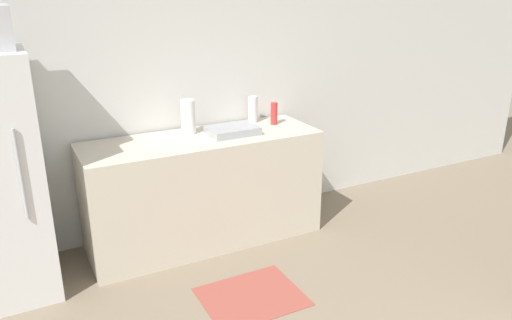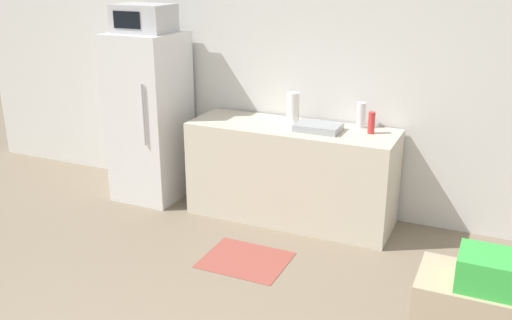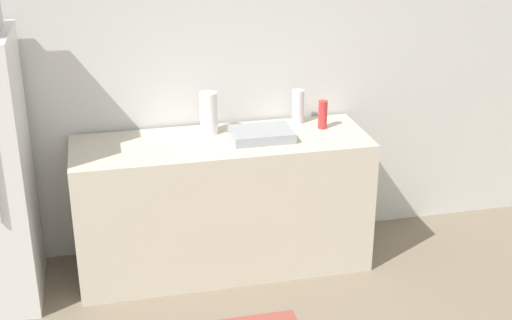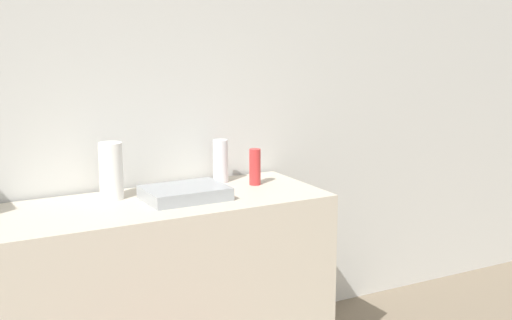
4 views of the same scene
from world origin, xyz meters
The scene contains 6 objects.
wall_back centered at (0.00, 3.41, 1.30)m, with size 8.00×0.06×2.60m, color silver.
counter centered at (-0.10, 3.05, 0.44)m, with size 1.86×0.62×0.88m, color beige.
sink_basin centered at (0.15, 3.02, 0.91)m, with size 0.38×0.28×0.06m, color #9EA3A8.
bottle_tall centered at (0.45, 3.26, 0.99)m, with size 0.08×0.08×0.22m, color silver.
bottle_short centered at (0.58, 3.12, 0.97)m, with size 0.06×0.06×0.19m, color red.
paper_towel_roll centered at (-0.15, 3.19, 1.01)m, with size 0.11×0.11×0.27m, color white.
Camera 3 is at (-0.82, -1.03, 2.46)m, focal length 50.00 mm.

